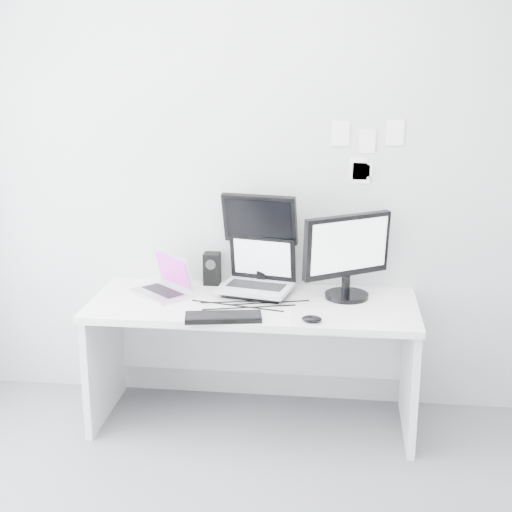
% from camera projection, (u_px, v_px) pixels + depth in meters
% --- Properties ---
extents(back_wall, '(3.60, 0.00, 3.60)m').
position_uv_depth(back_wall, '(260.00, 180.00, 4.18)').
color(back_wall, silver).
rests_on(back_wall, ground).
extents(desk, '(1.80, 0.70, 0.73)m').
position_uv_depth(desk, '(253.00, 363.00, 4.11)').
color(desk, white).
rests_on(desk, ground).
extents(macbook, '(0.40, 0.40, 0.24)m').
position_uv_depth(macbook, '(160.00, 274.00, 4.10)').
color(macbook, silver).
rests_on(macbook, desk).
extents(speaker, '(0.12, 0.12, 0.19)m').
position_uv_depth(speaker, '(212.00, 269.00, 4.31)').
color(speaker, black).
rests_on(speaker, desk).
extents(dell_laptop, '(0.45, 0.38, 0.33)m').
position_uv_depth(dell_laptop, '(255.00, 268.00, 4.08)').
color(dell_laptop, '#B9BCC2').
rests_on(dell_laptop, desk).
extents(rear_monitor, '(0.45, 0.23, 0.58)m').
position_uv_depth(rear_monitor, '(260.00, 240.00, 4.16)').
color(rear_monitor, black).
rests_on(rear_monitor, desk).
extents(samsung_monitor, '(0.58, 0.50, 0.49)m').
position_uv_depth(samsung_monitor, '(348.00, 255.00, 4.02)').
color(samsung_monitor, black).
rests_on(samsung_monitor, desk).
extents(keyboard, '(0.41, 0.21, 0.03)m').
position_uv_depth(keyboard, '(223.00, 317.00, 3.75)').
color(keyboard, black).
rests_on(keyboard, desk).
extents(mouse, '(0.11, 0.08, 0.03)m').
position_uv_depth(mouse, '(312.00, 319.00, 3.71)').
color(mouse, black).
rests_on(mouse, desk).
extents(wall_note_0, '(0.10, 0.00, 0.14)m').
position_uv_depth(wall_note_0, '(340.00, 134.00, 4.05)').
color(wall_note_0, white).
rests_on(wall_note_0, back_wall).
extents(wall_note_1, '(0.09, 0.00, 0.13)m').
position_uv_depth(wall_note_1, '(367.00, 141.00, 4.05)').
color(wall_note_1, white).
rests_on(wall_note_1, back_wall).
extents(wall_note_2, '(0.10, 0.00, 0.14)m').
position_uv_depth(wall_note_2, '(395.00, 132.00, 4.02)').
color(wall_note_2, white).
rests_on(wall_note_2, back_wall).
extents(wall_note_3, '(0.11, 0.00, 0.08)m').
position_uv_depth(wall_note_3, '(363.00, 170.00, 4.09)').
color(wall_note_3, white).
rests_on(wall_note_3, back_wall).
extents(wall_note_4, '(0.10, 0.00, 0.13)m').
position_uv_depth(wall_note_4, '(358.00, 168.00, 4.09)').
color(wall_note_4, white).
rests_on(wall_note_4, back_wall).
extents(wall_note_5, '(0.10, 0.00, 0.11)m').
position_uv_depth(wall_note_5, '(361.00, 174.00, 4.10)').
color(wall_note_5, white).
rests_on(wall_note_5, back_wall).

